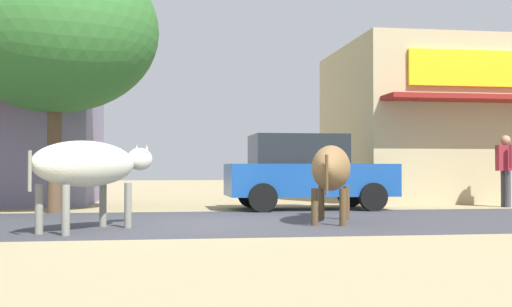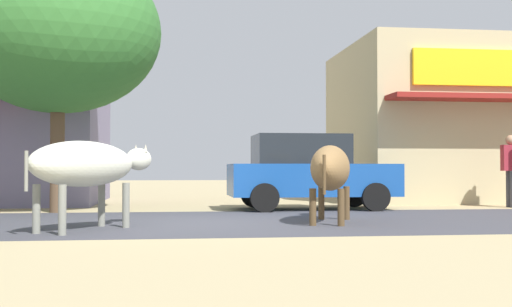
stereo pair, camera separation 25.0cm
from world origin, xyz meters
name	(u,v)px [view 1 (the left image)]	position (x,y,z in m)	size (l,w,h in m)	color
ground	(202,222)	(0.00, 0.00, 0.00)	(80.00, 80.00, 0.00)	tan
asphalt_road	(202,222)	(0.00, 0.00, 0.00)	(72.00, 5.31, 0.00)	#3D3E46
storefront_right_club	(488,125)	(8.85, 6.90, 2.18)	(8.76, 6.19, 4.35)	tan
roadside_tree	(55,31)	(-2.80, 2.75, 3.71)	(4.20, 4.20, 5.40)	brown
parked_hatchback_car	(306,171)	(2.51, 3.11, 0.84)	(3.65, 1.84, 1.64)	#184998
cow_near_brown	(89,165)	(-1.73, -1.28, 0.95)	(1.90, 2.35, 1.30)	beige
cow_far_dark	(332,169)	(2.15, -0.36, 0.90)	(1.26, 2.57, 1.29)	olive
pedestrian_by_shop	(506,165)	(7.31, 3.22, 0.99)	(0.43, 0.61, 1.68)	#3F3F47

